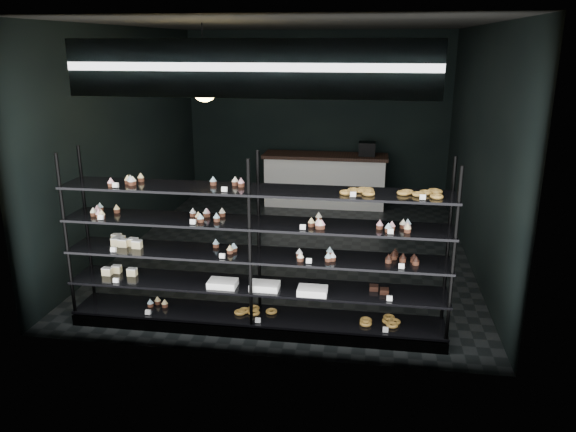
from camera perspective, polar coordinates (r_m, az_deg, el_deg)
The scene contains 5 objects.
room at distance 7.99m, azimuth 0.73°, elevation 7.35°, with size 5.01×6.01×3.20m.
display_shelf at distance 5.95m, azimuth -3.54°, elevation -5.93°, with size 4.00×0.50×1.91m.
signage at distance 5.00m, azimuth -4.11°, elevation 14.70°, with size 3.30×0.05×0.50m.
pendant_lamp at distance 6.78m, azimuth -8.48°, elevation 12.67°, with size 0.30×0.30×0.88m.
service_counter at distance 10.62m, azimuth 3.84°, elevation 3.74°, with size 2.31×0.65×1.23m.
Camera 1 is at (1.10, -7.79, 2.96)m, focal length 35.00 mm.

